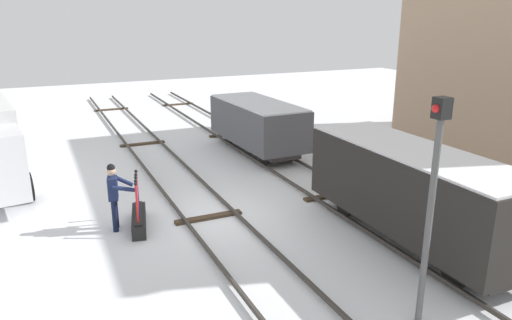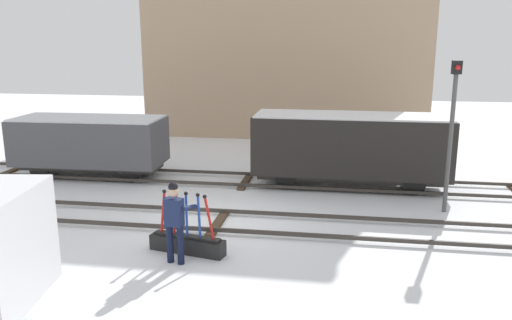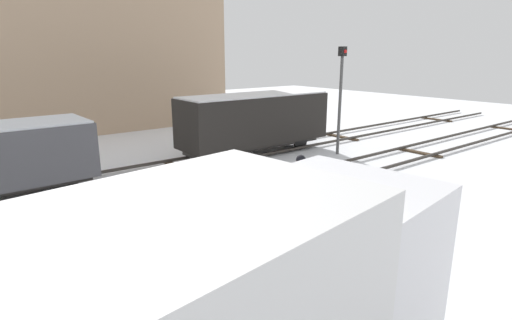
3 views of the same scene
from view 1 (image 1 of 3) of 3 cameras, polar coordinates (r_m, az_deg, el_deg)
name	(u,v)px [view 1 (image 1 of 3)]	position (r m, az deg, el deg)	size (l,w,h in m)	color
ground_plane	(209,219)	(13.73, -5.61, -6.90)	(60.00, 60.00, 0.00)	white
track_main_line	(209,215)	(13.69, -5.62, -6.48)	(44.00, 1.94, 0.18)	#38332D
track_siding_near	(332,193)	(15.39, 8.93, -3.92)	(44.00, 1.94, 0.18)	#38332D
switch_lever_frame	(139,218)	(13.45, -13.68, -6.67)	(1.84, 0.72, 1.45)	black
rail_worker	(114,193)	(13.16, -16.40, -3.72)	(0.64, 0.72, 1.83)	#111831
signal_post	(432,193)	(8.87, 20.09, -3.69)	(0.24, 0.32, 4.23)	#4C4C4C
freight_car_back_track	(412,190)	(12.41, 18.00, -3.40)	(6.25, 2.00, 2.43)	#2D2B28
freight_car_mid_siding	(257,123)	(19.75, 0.18, 4.36)	(5.23, 2.24, 2.12)	#2D2B28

